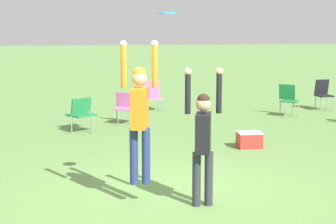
{
  "coord_description": "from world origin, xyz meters",
  "views": [
    {
      "loc": [
        -1.29,
        -8.08,
        2.58
      ],
      "look_at": [
        -0.08,
        -0.09,
        1.3
      ],
      "focal_mm": 60.0,
      "sensor_mm": 36.0,
      "label": 1
    }
  ],
  "objects_px": {
    "person_defending": "(203,135)",
    "camping_chair_0": "(81,112)",
    "frisbee": "(168,13)",
    "camping_chair_1": "(152,94)",
    "camping_chair_5": "(125,105)",
    "camping_chair_4": "(288,97)",
    "cooler_box": "(249,140)",
    "camping_chair_3": "(323,92)",
    "person_jumping": "(140,109)"
  },
  "relations": [
    {
      "from": "camping_chair_4",
      "to": "person_defending",
      "type": "bearing_deg",
      "value": 95.85
    },
    {
      "from": "camping_chair_5",
      "to": "camping_chair_0",
      "type": "bearing_deg",
      "value": 70.33
    },
    {
      "from": "person_jumping",
      "to": "camping_chair_5",
      "type": "distance_m",
      "value": 6.73
    },
    {
      "from": "camping_chair_1",
      "to": "camping_chair_4",
      "type": "height_order",
      "value": "camping_chair_4"
    },
    {
      "from": "person_jumping",
      "to": "camping_chair_3",
      "type": "bearing_deg",
      "value": -22.48
    },
    {
      "from": "frisbee",
      "to": "cooler_box",
      "type": "relative_size",
      "value": 0.5
    },
    {
      "from": "camping_chair_3",
      "to": "cooler_box",
      "type": "bearing_deg",
      "value": 45.54
    },
    {
      "from": "camping_chair_1",
      "to": "cooler_box",
      "type": "xyz_separation_m",
      "value": [
        1.39,
        -5.5,
        -0.31
      ]
    },
    {
      "from": "person_jumping",
      "to": "camping_chair_0",
      "type": "distance_m",
      "value": 5.84
    },
    {
      "from": "person_jumping",
      "to": "person_defending",
      "type": "height_order",
      "value": "person_jumping"
    },
    {
      "from": "person_defending",
      "to": "camping_chair_5",
      "type": "height_order",
      "value": "person_defending"
    },
    {
      "from": "camping_chair_1",
      "to": "camping_chair_5",
      "type": "distance_m",
      "value": 2.36
    },
    {
      "from": "frisbee",
      "to": "camping_chair_0",
      "type": "bearing_deg",
      "value": 102.08
    },
    {
      "from": "camping_chair_5",
      "to": "cooler_box",
      "type": "xyz_separation_m",
      "value": [
        2.34,
        -3.34,
        -0.3
      ]
    },
    {
      "from": "person_jumping",
      "to": "camping_chair_4",
      "type": "distance_m",
      "value": 8.73
    },
    {
      "from": "frisbee",
      "to": "camping_chair_4",
      "type": "xyz_separation_m",
      "value": [
        4.53,
        7.2,
        -2.21
      ]
    },
    {
      "from": "person_defending",
      "to": "camping_chair_4",
      "type": "height_order",
      "value": "person_defending"
    },
    {
      "from": "camping_chair_0",
      "to": "camping_chair_5",
      "type": "xyz_separation_m",
      "value": [
        1.13,
        0.95,
        -0.01
      ]
    },
    {
      "from": "person_defending",
      "to": "cooler_box",
      "type": "distance_m",
      "value": 4.07
    },
    {
      "from": "frisbee",
      "to": "cooler_box",
      "type": "xyz_separation_m",
      "value": [
        2.24,
        3.36,
        -2.56
      ]
    },
    {
      "from": "camping_chair_4",
      "to": "camping_chair_3",
      "type": "bearing_deg",
      "value": -113.41
    },
    {
      "from": "person_defending",
      "to": "camping_chair_5",
      "type": "bearing_deg",
      "value": -159.45
    },
    {
      "from": "frisbee",
      "to": "camping_chair_1",
      "type": "relative_size",
      "value": 0.29
    },
    {
      "from": "camping_chair_4",
      "to": "camping_chair_5",
      "type": "xyz_separation_m",
      "value": [
        -4.63,
        -0.5,
        -0.05
      ]
    },
    {
      "from": "person_defending",
      "to": "cooler_box",
      "type": "bearing_deg",
      "value": 169.39
    },
    {
      "from": "camping_chair_3",
      "to": "camping_chair_0",
      "type": "bearing_deg",
      "value": 11.69
    },
    {
      "from": "person_defending",
      "to": "camping_chair_5",
      "type": "distance_m",
      "value": 6.95
    },
    {
      "from": "camping_chair_4",
      "to": "camping_chair_5",
      "type": "bearing_deg",
      "value": 40.69
    },
    {
      "from": "cooler_box",
      "to": "frisbee",
      "type": "bearing_deg",
      "value": -123.7
    },
    {
      "from": "camping_chair_0",
      "to": "camping_chair_4",
      "type": "bearing_deg",
      "value": 158.63
    },
    {
      "from": "cooler_box",
      "to": "camping_chair_4",
      "type": "bearing_deg",
      "value": 59.22
    },
    {
      "from": "frisbee",
      "to": "cooler_box",
      "type": "distance_m",
      "value": 4.78
    },
    {
      "from": "camping_chair_3",
      "to": "camping_chair_1",
      "type": "bearing_deg",
      "value": -14.92
    },
    {
      "from": "camping_chair_5",
      "to": "cooler_box",
      "type": "relative_size",
      "value": 1.58
    },
    {
      "from": "camping_chair_3",
      "to": "camping_chair_5",
      "type": "distance_m",
      "value": 6.22
    },
    {
      "from": "person_jumping",
      "to": "frisbee",
      "type": "relative_size",
      "value": 8.28
    },
    {
      "from": "camping_chair_5",
      "to": "camping_chair_4",
      "type": "bearing_deg",
      "value": -143.52
    },
    {
      "from": "camping_chair_1",
      "to": "cooler_box",
      "type": "distance_m",
      "value": 5.68
    },
    {
      "from": "frisbee",
      "to": "cooler_box",
      "type": "bearing_deg",
      "value": 56.3
    },
    {
      "from": "person_jumping",
      "to": "frisbee",
      "type": "xyz_separation_m",
      "value": [
        0.39,
        -0.05,
        1.35
      ]
    },
    {
      "from": "person_defending",
      "to": "camping_chair_0",
      "type": "height_order",
      "value": "person_defending"
    },
    {
      "from": "camping_chair_3",
      "to": "camping_chair_4",
      "type": "xyz_separation_m",
      "value": [
        -1.43,
        -0.89,
        -0.02
      ]
    },
    {
      "from": "camping_chair_0",
      "to": "camping_chair_5",
      "type": "relative_size",
      "value": 1.08
    },
    {
      "from": "person_defending",
      "to": "camping_chair_0",
      "type": "relative_size",
      "value": 2.32
    },
    {
      "from": "person_defending",
      "to": "camping_chair_3",
      "type": "xyz_separation_m",
      "value": [
        5.49,
        8.29,
        -0.5
      ]
    },
    {
      "from": "person_jumping",
      "to": "camping_chair_3",
      "type": "height_order",
      "value": "person_jumping"
    },
    {
      "from": "camping_chair_4",
      "to": "cooler_box",
      "type": "height_order",
      "value": "camping_chair_4"
    },
    {
      "from": "person_jumping",
      "to": "cooler_box",
      "type": "distance_m",
      "value": 4.41
    },
    {
      "from": "person_defending",
      "to": "cooler_box",
      "type": "height_order",
      "value": "person_defending"
    },
    {
      "from": "camping_chair_1",
      "to": "camping_chair_5",
      "type": "bearing_deg",
      "value": 55.14
    }
  ]
}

